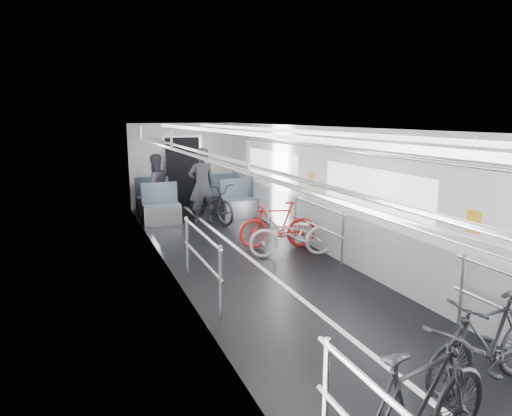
{
  "coord_description": "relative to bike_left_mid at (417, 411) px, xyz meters",
  "views": [
    {
      "loc": [
        -2.9,
        -5.94,
        2.58
      ],
      "look_at": [
        0.0,
        1.3,
        1.01
      ],
      "focal_mm": 32.0,
      "sensor_mm": 36.0,
      "label": 1
    }
  ],
  "objects": [
    {
      "name": "car_shell",
      "position": [
        0.75,
        5.46,
        0.61
      ],
      "size": [
        3.02,
        14.01,
        2.41
      ],
      "color": "black",
      "rests_on": "ground"
    },
    {
      "name": "bike_right_near",
      "position": [
        1.39,
        0.63,
        -0.05
      ],
      "size": [
        1.59,
        0.54,
        0.94
      ],
      "primitive_type": "imported",
      "rotation": [
        0.0,
        0.0,
        -1.51
      ],
      "color": "black",
      "rests_on": "floor"
    },
    {
      "name": "bike_right_mid",
      "position": [
        1.54,
        5.13,
        -0.09
      ],
      "size": [
        1.7,
        0.84,
        0.85
      ],
      "primitive_type": "imported",
      "rotation": [
        0.0,
        0.0,
        -1.75
      ],
      "color": "silver",
      "rests_on": "floor"
    },
    {
      "name": "person_seated",
      "position": [
        -0.26,
        9.38,
        0.31
      ],
      "size": [
        0.95,
        0.84,
        1.65
      ],
      "primitive_type": "imported",
      "rotation": [
        0.0,
        0.0,
        3.44
      ],
      "color": "#34313A",
      "rests_on": "floor"
    },
    {
      "name": "bike_left_mid",
      "position": [
        0.0,
        0.0,
        0.0
      ],
      "size": [
        1.8,
        0.85,
        1.04
      ],
      "primitive_type": "imported",
      "rotation": [
        0.0,
        0.0,
        1.79
      ],
      "color": "black",
      "rests_on": "floor"
    },
    {
      "name": "person_standing",
      "position": [
        0.72,
        8.48,
        0.4
      ],
      "size": [
        0.71,
        0.51,
        1.84
      ],
      "primitive_type": "imported",
      "rotation": [
        0.0,
        0.0,
        3.25
      ],
      "color": "black",
      "rests_on": "floor"
    },
    {
      "name": "bike_aisle",
      "position": [
        0.94,
        8.48,
        -0.03
      ],
      "size": [
        1.21,
        1.98,
        0.98
      ],
      "primitive_type": "imported",
      "rotation": [
        0.0,
        0.0,
        0.32
      ],
      "color": "black",
      "rests_on": "floor"
    },
    {
      "name": "bike_right_far",
      "position": [
        1.52,
        5.73,
        -0.05
      ],
      "size": [
        1.63,
        0.86,
        0.94
      ],
      "primitive_type": "imported",
      "rotation": [
        0.0,
        0.0,
        -1.85
      ],
      "color": "#B51D16",
      "rests_on": "floor"
    }
  ]
}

